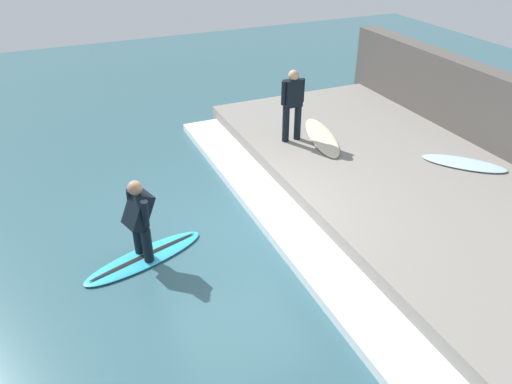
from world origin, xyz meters
The scene contains 9 objects.
ground_plane centered at (0.00, 0.00, 0.00)m, with size 28.00×28.00×0.00m, color #335B66.
concrete_ledge centered at (3.46, 0.00, 0.21)m, with size 4.40×9.50×0.41m, color gray.
back_wall centered at (5.91, 0.00, 0.96)m, with size 0.50×9.97×1.93m, color #544F49.
wave_foam_crest centered at (0.83, 0.00, 0.08)m, with size 0.86×9.02×0.16m, color silver.
surfboard_riding centered at (-1.62, -0.12, 0.03)m, with size 2.14×1.13×0.07m.
surfer_riding centered at (-1.62, -0.12, 0.82)m, with size 0.54×0.62×1.37m.
surfer_waiting_near centered at (2.17, 2.17, 1.28)m, with size 0.53×0.24×1.55m.
surfboard_waiting_near centered at (2.83, 1.97, 0.44)m, with size 1.09×2.16×0.06m.
surfboard_spare centered at (4.77, -0.25, 0.44)m, with size 1.49×1.55×0.06m.
Camera 1 is at (-2.53, -6.61, 5.02)m, focal length 35.00 mm.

